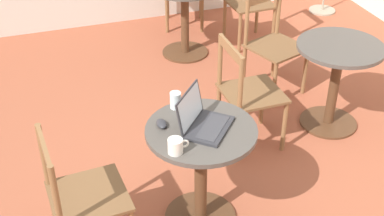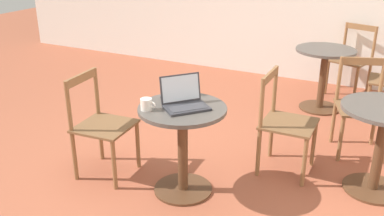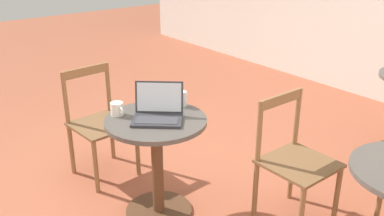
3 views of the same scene
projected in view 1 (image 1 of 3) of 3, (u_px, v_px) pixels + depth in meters
name	position (u px, v px, depth m)	size (l,w,h in m)	color
ground_plane	(178.00, 213.00, 3.60)	(16.00, 16.00, 0.00)	#9E5138
cafe_table_near	(201.00, 158.00, 3.29)	(0.67, 0.67, 0.73)	#51331E
cafe_table_mid	(337.00, 71.00, 4.21)	(0.67, 0.67, 0.73)	#51331E
cafe_table_far	(185.00, 7.00, 5.27)	(0.67, 0.67, 0.73)	#51331E
chair_near_left	(81.00, 198.00, 3.08)	(0.47, 0.47, 0.88)	brown
chair_mid_left	(247.00, 94.00, 4.03)	(0.44, 0.44, 0.88)	brown
chair_mid_back	(273.00, 45.00, 4.71)	(0.55, 0.55, 0.88)	brown
chair_far_right	(254.00, 2.00, 5.53)	(0.45, 0.45, 0.88)	brown
laptop	(203.00, 121.00, 3.15)	(0.40, 0.41, 0.23)	#2D2D33
mouse	(162.00, 124.00, 3.19)	(0.06, 0.10, 0.03)	#2D2D33
mug	(176.00, 146.00, 2.96)	(0.12, 0.09, 0.09)	silver
drinking_glass	(176.00, 100.00, 3.33)	(0.07, 0.07, 0.11)	silver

